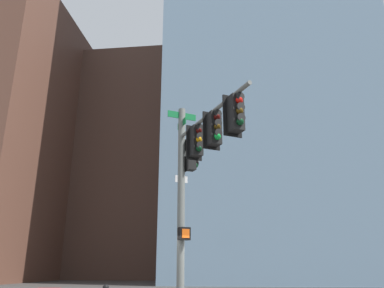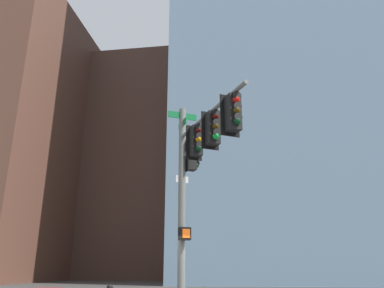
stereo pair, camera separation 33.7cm
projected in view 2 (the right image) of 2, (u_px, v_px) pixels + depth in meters
The scene contains 4 objects.
signal_pole_assembly at pixel (196, 164), 11.92m from camera, with size 4.32×2.78×7.00m.
building_brick_midblock at pixel (146, 167), 58.69m from camera, with size 16.09×17.28×32.79m, color #4C3328.
building_glass_tower at pixel (265, 47), 56.29m from camera, with size 33.09×22.58×65.88m, color #7A99B2.
building_brick_farside at pixel (161, 178), 72.01m from camera, with size 20.57×15.45×35.61m, color brown.
Camera 2 is at (12.86, 1.61, 1.55)m, focal length 35.15 mm.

